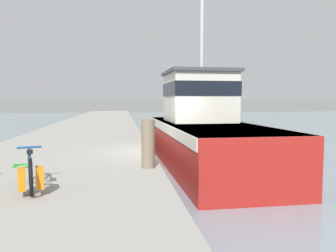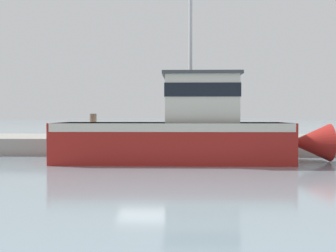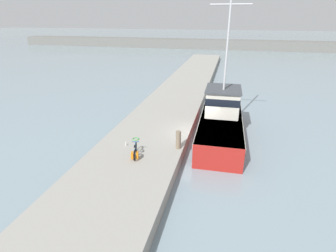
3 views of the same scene
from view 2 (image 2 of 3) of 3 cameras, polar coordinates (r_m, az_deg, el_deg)
ground_plane at (r=18.26m, az=-2.85°, el=-4.37°), size 320.00×320.00×0.00m
dock_pier at (r=21.56m, az=-1.99°, el=-2.42°), size 5.51×80.00×0.79m
fishing_boat_main at (r=16.64m, az=2.43°, el=-0.47°), size 3.17×10.79×10.88m
bicycle_touring at (r=22.05m, az=-13.08°, el=-0.51°), size 0.70×1.62×0.71m
mooring_post at (r=19.50m, az=-10.11°, el=-0.03°), size 0.31×0.31×1.14m
hose_coil at (r=22.34m, az=-6.95°, el=-1.23°), size 0.45×0.45×0.04m
water_bottle_on_curb at (r=22.82m, az=-9.28°, el=-0.93°), size 0.06×0.06×0.25m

